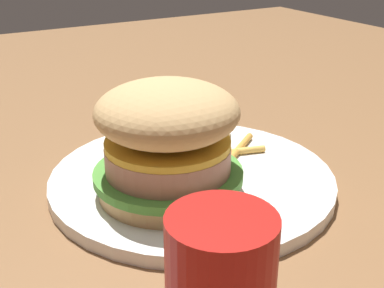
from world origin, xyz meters
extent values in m
plane|color=brown|center=(0.00, 0.00, 0.00)|extent=(1.60, 1.60, 0.00)
cylinder|color=white|center=(-0.02, -0.02, 0.01)|extent=(0.27, 0.27, 0.01)
cylinder|color=tan|center=(-0.04, 0.02, 0.02)|extent=(0.12, 0.12, 0.01)
cylinder|color=#4C9338|center=(-0.04, 0.02, 0.03)|extent=(0.13, 0.13, 0.01)
cylinder|color=tan|center=(-0.04, 0.02, 0.05)|extent=(0.11, 0.11, 0.02)
cylinder|color=yellow|center=(-0.04, 0.02, 0.06)|extent=(0.11, 0.11, 0.01)
ellipsoid|color=tan|center=(-0.04, 0.02, 0.09)|extent=(0.12, 0.12, 0.05)
cylinder|color=gold|center=(-0.01, -0.08, 0.02)|extent=(0.06, 0.07, 0.01)
cylinder|color=gold|center=(0.02, -0.06, 0.02)|extent=(0.06, 0.01, 0.01)
cylinder|color=#E5B251|center=(-0.01, -0.08, 0.02)|extent=(0.03, 0.07, 0.01)
cylinder|color=#E5B251|center=(0.02, -0.06, 0.02)|extent=(0.08, 0.01, 0.01)
cylinder|color=gold|center=(-0.02, -0.05, 0.02)|extent=(0.04, 0.05, 0.01)
cylinder|color=#E5B251|center=(0.02, -0.08, 0.02)|extent=(0.07, 0.05, 0.01)
cylinder|color=#E5B251|center=(0.02, -0.05, 0.02)|extent=(0.07, 0.02, 0.01)
camera|label=1|loc=(-0.39, 0.20, 0.23)|focal=48.10mm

